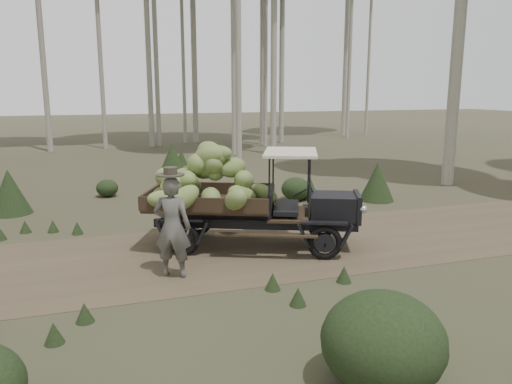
% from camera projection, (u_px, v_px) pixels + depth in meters
% --- Properties ---
extents(ground, '(120.00, 120.00, 0.00)m').
position_uv_depth(ground, '(184.00, 257.00, 10.06)').
color(ground, '#473D2B').
rests_on(ground, ground).
extents(dirt_track, '(70.00, 4.00, 0.01)m').
position_uv_depth(dirt_track, '(184.00, 256.00, 10.06)').
color(dirt_track, brown).
rests_on(dirt_track, ground).
extents(banana_truck, '(4.67, 3.11, 2.33)m').
position_uv_depth(banana_truck, '(223.00, 185.00, 10.45)').
color(banana_truck, black).
rests_on(banana_truck, ground).
extents(farmer, '(0.80, 0.69, 2.00)m').
position_uv_depth(farmer, '(172.00, 226.00, 8.82)').
color(farmer, '#54534D').
rests_on(farmer, ground).
extents(undergrowth, '(23.69, 24.04, 1.36)m').
position_uv_depth(undergrowth, '(49.00, 243.00, 9.13)').
color(undergrowth, '#233319').
rests_on(undergrowth, ground).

